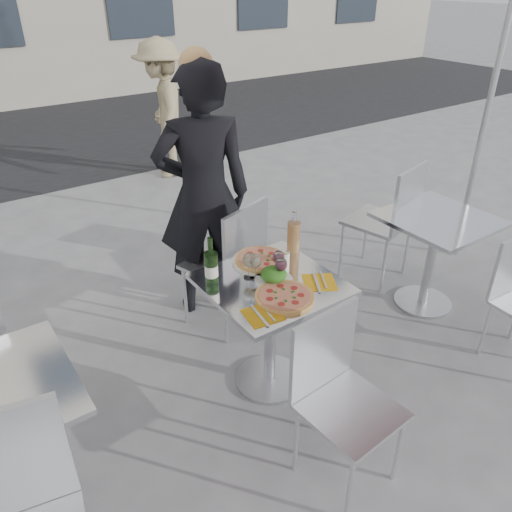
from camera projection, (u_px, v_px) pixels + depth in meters
ground at (269, 380)px, 3.21m from camera, size 80.00×80.00×0.00m
street_asphalt at (26, 138)px, 7.83m from camera, size 24.00×5.00×0.00m
main_table at (271, 312)px, 2.94m from camera, size 0.72×0.72×0.75m
side_table_right at (434, 243)px, 3.68m from camera, size 0.72×0.72×0.75m
chair_far at (232, 257)px, 3.42m from camera, size 0.57×0.58×0.99m
chair_near at (338, 386)px, 2.40m from camera, size 0.45×0.46×0.92m
side_chair_rfar at (391, 214)px, 3.97m from camera, size 0.56×0.57×1.02m
woman_diner at (203, 196)px, 3.48m from camera, size 0.79×0.66×1.85m
pedestrian_b at (163, 110)px, 6.05m from camera, size 0.95×1.21×1.64m
pizza_near at (285, 297)px, 2.69m from camera, size 0.32×0.32×0.02m
pizza_far at (261, 260)px, 3.02m from camera, size 0.35×0.35×0.03m
salad_plate at (274, 275)px, 2.83m from camera, size 0.22×0.22×0.09m
wine_bottle at (211, 267)px, 2.76m from camera, size 0.07×0.08×0.29m
carafe at (293, 238)px, 3.05m from camera, size 0.08×0.08×0.29m
sugar_shaker at (284, 258)px, 2.96m from camera, size 0.06×0.06×0.11m
wineglass_white_a at (255, 262)px, 2.81m from camera, size 0.07×0.07×0.16m
wineglass_white_b at (248, 261)px, 2.82m from camera, size 0.07×0.07×0.16m
wineglass_red_a at (281, 265)px, 2.78m from camera, size 0.07×0.07×0.16m
wineglass_red_b at (279, 258)px, 2.85m from camera, size 0.07×0.07×0.16m
napkin_left at (262, 315)px, 2.56m from camera, size 0.20×0.20×0.01m
napkin_right at (319, 282)px, 2.83m from camera, size 0.25×0.25×0.01m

